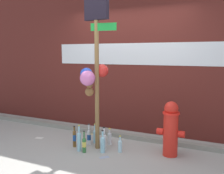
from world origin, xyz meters
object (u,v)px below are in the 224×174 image
object	(u,v)px
bottle_6	(95,135)
memorial_post	(94,63)
bottle_2	(79,141)
bottle_8	(110,138)
bottle_3	(103,144)
bottle_5	(74,138)
bottle_4	(98,139)
bottle_7	(89,136)
bottle_9	(104,140)
bottle_1	(120,145)
fire_hydrant	(171,128)
bottle_0	(84,144)

from	to	relation	value
bottle_6	memorial_post	bearing A→B (deg)	-64.10
bottle_2	bottle_8	size ratio (longest dim) A/B	1.49
bottle_3	bottle_5	xyz separation A→B (m)	(-0.55, 0.01, 0.01)
bottle_4	bottle_8	size ratio (longest dim) A/B	1.23
bottle_6	bottle_7	distance (m)	0.14
bottle_9	bottle_6	bearing A→B (deg)	144.09
bottle_1	bottle_6	size ratio (longest dim) A/B	0.78
bottle_6	bottle_1	bearing A→B (deg)	-19.89
bottle_4	bottle_6	distance (m)	0.18
fire_hydrant	bottle_0	size ratio (longest dim) A/B	2.41
bottle_9	bottle_7	bearing A→B (deg)	166.53
memorial_post	bottle_9	distance (m)	1.30
fire_hydrant	bottle_8	xyz separation A→B (m)	(-1.08, 0.03, -0.32)
fire_hydrant	bottle_7	bearing A→B (deg)	-174.77
bottle_0	bottle_3	bearing A→B (deg)	24.54
bottle_3	bottle_4	bearing A→B (deg)	134.77
memorial_post	bottle_1	size ratio (longest dim) A/B	9.09
bottle_7	bottle_9	xyz separation A→B (m)	(0.34, -0.08, 0.00)
bottle_5	bottle_8	distance (m)	0.62
memorial_post	bottle_0	bearing A→B (deg)	-104.63
bottle_7	fire_hydrant	bearing A→B (deg)	5.23
bottle_0	bottle_8	distance (m)	0.55
fire_hydrant	bottle_4	distance (m)	1.27
bottle_3	bottle_7	distance (m)	0.45
fire_hydrant	bottle_3	bearing A→B (deg)	-160.82
fire_hydrant	bottle_0	bearing A→B (deg)	-159.65
bottle_3	bottle_5	size ratio (longest dim) A/B	1.01
bottle_3	bottle_8	bearing A→B (deg)	99.17
bottle_0	bottle_5	world-z (taller)	bottle_5
bottle_0	bottle_3	world-z (taller)	bottle_3
memorial_post	bottle_7	world-z (taller)	memorial_post
bottle_5	bottle_3	bearing A→B (deg)	-1.53
fire_hydrant	bottle_2	size ratio (longest dim) A/B	1.98
memorial_post	bottle_9	bearing A→B (deg)	13.09
bottle_3	bottle_6	bearing A→B (deg)	133.54
bottle_0	bottle_4	xyz separation A→B (m)	(0.06, 0.34, -0.01)
bottle_4	bottle_7	world-z (taller)	bottle_7
bottle_1	bottle_4	distance (m)	0.46
fire_hydrant	bottle_9	world-z (taller)	fire_hydrant
bottle_4	memorial_post	bearing A→B (deg)	-91.43
bottle_2	bottle_0	bearing A→B (deg)	-7.51
bottle_2	bottle_6	xyz separation A→B (m)	(0.05, 0.46, -0.04)
fire_hydrant	bottle_1	world-z (taller)	fire_hydrant
bottle_4	bottle_7	bearing A→B (deg)	175.75
bottle_0	bottle_2	world-z (taller)	bottle_2
bottle_3	bottle_8	distance (m)	0.39
memorial_post	bottle_2	world-z (taller)	memorial_post
memorial_post	bottle_4	xyz separation A→B (m)	(0.00, 0.11, -1.31)
bottle_3	bottle_7	xyz separation A→B (m)	(-0.39, 0.22, -0.00)
bottle_8	bottle_4	bearing A→B (deg)	-130.48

